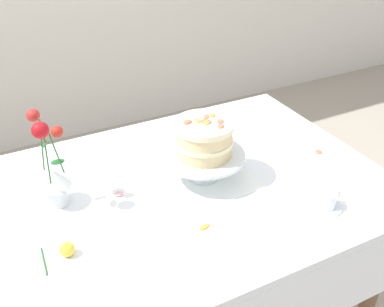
{
  "coord_description": "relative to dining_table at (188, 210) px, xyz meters",
  "views": [
    {
      "loc": [
        -0.57,
        -1.17,
        1.68
      ],
      "look_at": [
        0.03,
        0.0,
        0.86
      ],
      "focal_mm": 43.02,
      "sensor_mm": 36.0,
      "label": 1
    }
  ],
  "objects": [
    {
      "name": "dining_table",
      "position": [
        0.0,
        0.0,
        0.0
      ],
      "size": [
        1.4,
        1.0,
        0.74
      ],
      "color": "white",
      "rests_on": "ground"
    },
    {
      "name": "fallen_rose",
      "position": [
        -0.45,
        -0.12,
        0.11
      ],
      "size": [
        0.1,
        0.11,
        0.04
      ],
      "color": "#2D6028",
      "rests_on": "dining_table"
    },
    {
      "name": "flower_vase",
      "position": [
        -0.41,
        0.13,
        0.21
      ],
      "size": [
        0.11,
        0.13,
        0.33
      ],
      "color": "silver",
      "rests_on": "dining_table"
    },
    {
      "name": "loose_petal_0",
      "position": [
        -0.04,
        -0.2,
        0.09
      ],
      "size": [
        0.05,
        0.03,
        0.0
      ],
      "primitive_type": "ellipsoid",
      "rotation": [
        0.0,
        0.0,
        3.45
      ],
      "color": "orange",
      "rests_on": "dining_table"
    },
    {
      "name": "linen_napkin",
      "position": [
        0.08,
        0.04,
        0.09
      ],
      "size": [
        0.33,
        0.33,
        0.0
      ],
      "primitive_type": "cube",
      "rotation": [
        0.0,
        0.0,
        0.02
      ],
      "color": "white",
      "rests_on": "dining_table"
    },
    {
      "name": "loose_petal_3",
      "position": [
        0.56,
        -0.02,
        0.09
      ],
      "size": [
        0.04,
        0.04,
        0.0
      ],
      "primitive_type": "ellipsoid",
      "rotation": [
        0.0,
        0.0,
        0.81
      ],
      "color": "#E56B51",
      "rests_on": "dining_table"
    },
    {
      "name": "cake_stand",
      "position": [
        0.08,
        0.04,
        0.17
      ],
      "size": [
        0.29,
        0.29,
        0.1
      ],
      "color": "silver",
      "rests_on": "linen_napkin"
    },
    {
      "name": "teacup",
      "position": [
        0.35,
        -0.29,
        0.12
      ],
      "size": [
        0.12,
        0.11,
        0.06
      ],
      "color": "white",
      "rests_on": "dining_table"
    },
    {
      "name": "loose_petal_2",
      "position": [
        -0.22,
        0.08,
        0.09
      ],
      "size": [
        0.03,
        0.04,
        0.0
      ],
      "primitive_type": "ellipsoid",
      "rotation": [
        0.0,
        0.0,
        1.43
      ],
      "color": "pink",
      "rests_on": "dining_table"
    },
    {
      "name": "layer_cake",
      "position": [
        0.08,
        0.04,
        0.25
      ],
      "size": [
        0.2,
        0.2,
        0.13
      ],
      "color": "beige",
      "rests_on": "cake_stand"
    },
    {
      "name": "loose_petal_1",
      "position": [
        0.28,
        0.29,
        0.09
      ],
      "size": [
        0.04,
        0.04,
        0.0
      ],
      "primitive_type": "ellipsoid",
      "rotation": [
        0.0,
        0.0,
        4.09
      ],
      "color": "orange",
      "rests_on": "dining_table"
    }
  ]
}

